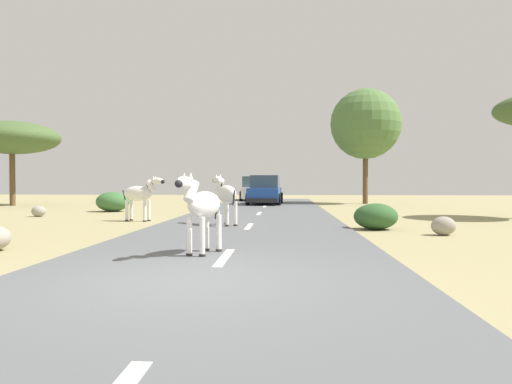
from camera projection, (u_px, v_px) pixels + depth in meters
name	position (u px, v px, depth m)	size (l,w,h in m)	color
ground_plane	(190.00, 284.00, 6.61)	(90.00, 90.00, 0.00)	#998E60
road	(207.00, 282.00, 6.60)	(6.00, 64.00, 0.05)	#56595B
lane_markings	(193.00, 298.00, 5.60)	(0.16, 56.00, 0.01)	silver
zebra_0	(202.00, 206.00, 8.97)	(0.75, 1.55, 1.51)	silver
zebra_1	(225.00, 194.00, 15.08)	(1.07, 1.55, 1.60)	silver
zebra_3	(140.00, 194.00, 17.12)	(1.67, 0.74, 1.61)	silver
car_0	(254.00, 189.00, 35.23)	(2.28, 4.46, 1.74)	white
car_1	(265.00, 191.00, 29.26)	(2.15, 4.40, 1.74)	#1E479E
tree_0	(12.00, 138.00, 28.19)	(5.40, 5.40, 4.91)	brown
tree_3	(366.00, 124.00, 30.74)	(4.47, 4.47, 7.32)	brown
bush_0	(113.00, 202.00, 22.70)	(1.55, 1.40, 0.93)	#386633
bush_2	(376.00, 216.00, 14.14)	(1.28, 1.15, 0.77)	#2D5628
rock_0	(443.00, 226.00, 12.61)	(0.63, 0.49, 0.49)	gray
rock_1	(39.00, 211.00, 19.39)	(0.56, 0.46, 0.43)	gray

